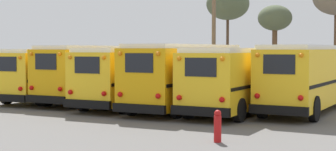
# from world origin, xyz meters

# --- Properties ---
(ground_plane) EXTENTS (160.00, 160.00, 0.00)m
(ground_plane) POSITION_xyz_m (0.00, 0.00, 0.00)
(ground_plane) COLOR #5B5956
(school_bus_0) EXTENTS (2.99, 10.95, 2.96)m
(school_bus_0) POSITION_xyz_m (-7.07, 0.90, 1.61)
(school_bus_0) COLOR yellow
(school_bus_0) RESTS_ON ground
(school_bus_1) EXTENTS (2.49, 9.67, 3.14)m
(school_bus_1) POSITION_xyz_m (-4.24, 0.29, 1.71)
(school_bus_1) COLOR #E5A00C
(school_bus_1) RESTS_ON ground
(school_bus_2) EXTENTS (2.69, 9.90, 3.01)m
(school_bus_2) POSITION_xyz_m (-1.41, -0.35, 1.65)
(school_bus_2) COLOR yellow
(school_bus_2) RESTS_ON ground
(school_bus_3) EXTENTS (2.65, 10.11, 3.19)m
(school_bus_3) POSITION_xyz_m (1.41, -0.48, 1.73)
(school_bus_3) COLOR #E5A00C
(school_bus_3) RESTS_ON ground
(school_bus_4) EXTENTS (2.65, 9.42, 3.01)m
(school_bus_4) POSITION_xyz_m (4.24, -0.66, 1.64)
(school_bus_4) COLOR yellow
(school_bus_4) RESTS_ON ground
(school_bus_5) EXTENTS (2.74, 9.54, 3.14)m
(school_bus_5) POSITION_xyz_m (7.07, 0.87, 1.72)
(school_bus_5) COLOR yellow
(school_bus_5) RESTS_ON ground
(utility_pole) EXTENTS (1.80, 0.29, 8.74)m
(utility_pole) POSITION_xyz_m (-1.89, 11.09, 4.52)
(utility_pole) COLOR brown
(utility_pole) RESTS_ON ground
(bare_tree_1) EXTENTS (3.85, 3.85, 8.45)m
(bare_tree_1) POSITION_xyz_m (-4.14, 19.92, 6.97)
(bare_tree_1) COLOR #473323
(bare_tree_1) RESTS_ON ground
(bare_tree_3) EXTENTS (2.77, 2.77, 6.54)m
(bare_tree_3) POSITION_xyz_m (0.79, 17.67, 5.35)
(bare_tree_3) COLOR brown
(bare_tree_3) RESTS_ON ground
(fence_line) EXTENTS (22.20, 0.06, 1.42)m
(fence_line) POSITION_xyz_m (-0.00, 7.50, 0.99)
(fence_line) COLOR #939399
(fence_line) RESTS_ON ground
(fire_hydrant) EXTENTS (0.24, 0.24, 1.03)m
(fire_hydrant) POSITION_xyz_m (6.23, -8.57, 0.52)
(fire_hydrant) COLOR #B21414
(fire_hydrant) RESTS_ON ground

